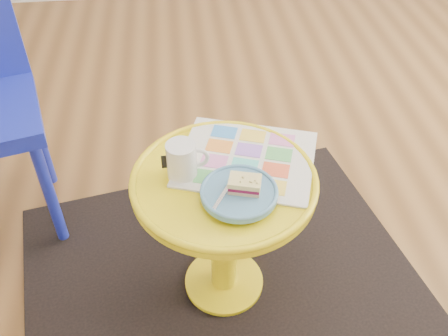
{
  "coord_description": "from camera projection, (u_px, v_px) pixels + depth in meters",
  "views": [
    {
      "loc": [
        -0.56,
        -1.42,
        1.43
      ],
      "look_at": [
        -0.45,
        -0.43,
        0.53
      ],
      "focal_mm": 40.0,
      "sensor_mm": 36.0,
      "label": 1
    }
  ],
  "objects": [
    {
      "name": "mug",
      "position": [
        182.0,
        159.0,
        1.34
      ],
      "size": [
        0.12,
        0.08,
        0.11
      ],
      "rotation": [
        0.0,
        0.0,
        0.01
      ],
      "color": "silver",
      "rests_on": "side_table"
    },
    {
      "name": "side_table",
      "position": [
        224.0,
        213.0,
        1.46
      ],
      "size": [
        0.52,
        0.52,
        0.49
      ],
      "color": "yellow",
      "rests_on": "ground"
    },
    {
      "name": "floor",
      "position": [
        322.0,
        187.0,
        2.05
      ],
      "size": [
        4.0,
        4.0,
        0.0
      ],
      "primitive_type": "plane",
      "color": "brown",
      "rests_on": "ground"
    },
    {
      "name": "room_walls",
      "position": [
        95.0,
        64.0,
        2.67
      ],
      "size": [
        4.0,
        4.0,
        4.0
      ],
      "color": "silver",
      "rests_on": "ground"
    },
    {
      "name": "fork",
      "position": [
        226.0,
        191.0,
        1.29
      ],
      "size": [
        0.09,
        0.13,
        0.0
      ],
      "rotation": [
        0.0,
        0.0,
        -0.53
      ],
      "color": "silver",
      "rests_on": "plate"
    },
    {
      "name": "plate",
      "position": [
        239.0,
        193.0,
        1.3
      ],
      "size": [
        0.2,
        0.2,
        0.02
      ],
      "color": "teal",
      "rests_on": "newspaper"
    },
    {
      "name": "cake_slice",
      "position": [
        245.0,
        184.0,
        1.29
      ],
      "size": [
        0.09,
        0.07,
        0.04
      ],
      "rotation": [
        0.0,
        0.0,
        -0.27
      ],
      "color": "#D3BC8C",
      "rests_on": "plate"
    },
    {
      "name": "rug",
      "position": [
        224.0,
        283.0,
        1.7
      ],
      "size": [
        1.49,
        1.33,
        0.01
      ],
      "primitive_type": "cube",
      "rotation": [
        0.0,
        0.0,
        0.2
      ],
      "color": "black",
      "rests_on": "ground"
    },
    {
      "name": "newspaper",
      "position": [
        247.0,
        159.0,
        1.43
      ],
      "size": [
        0.46,
        0.42,
        0.01
      ],
      "primitive_type": "cube",
      "rotation": [
        0.0,
        0.0,
        -0.32
      ],
      "color": "silver",
      "rests_on": "side_table"
    }
  ]
}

